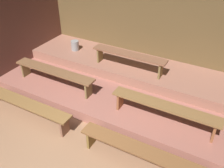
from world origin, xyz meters
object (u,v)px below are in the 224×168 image
(bench_floor_right, at_px, (142,152))
(pail_middle, at_px, (75,45))
(bench_lower_right, at_px, (165,108))
(bench_floor_left, at_px, (25,104))
(bench_middle_center, at_px, (129,56))
(bench_lower_left, at_px, (54,73))

(bench_floor_right, bearing_deg, pail_middle, 141.95)
(bench_floor_right, height_order, bench_lower_right, bench_lower_right)
(bench_floor_left, height_order, bench_floor_right, same)
(bench_middle_center, bearing_deg, pail_middle, 172.62)
(bench_lower_left, relative_size, bench_middle_center, 1.14)
(bench_floor_right, distance_m, bench_lower_left, 3.00)
(bench_floor_right, bearing_deg, bench_lower_left, 159.36)
(bench_lower_left, xyz_separation_m, pail_middle, (-0.44, 1.48, 0.03))
(bench_floor_left, relative_size, bench_lower_right, 1.07)
(bench_floor_left, bearing_deg, pail_middle, 100.14)
(bench_lower_right, relative_size, pail_middle, 7.82)
(bench_lower_left, xyz_separation_m, bench_lower_right, (2.81, 0.00, 0.00))
(bench_floor_right, xyz_separation_m, bench_middle_center, (-1.37, 2.29, 0.49))
(bench_lower_left, height_order, bench_middle_center, bench_middle_center)
(bench_lower_right, bearing_deg, bench_floor_left, -159.36)
(pail_middle, bearing_deg, bench_middle_center, -7.38)
(bench_floor_left, relative_size, bench_lower_left, 1.07)
(bench_middle_center, bearing_deg, bench_lower_right, -41.73)
(bench_floor_left, distance_m, bench_lower_left, 1.08)
(bench_floor_right, xyz_separation_m, bench_lower_right, (0.02, 1.05, 0.24))
(bench_floor_right, relative_size, bench_middle_center, 1.21)
(bench_floor_left, relative_size, pail_middle, 8.36)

